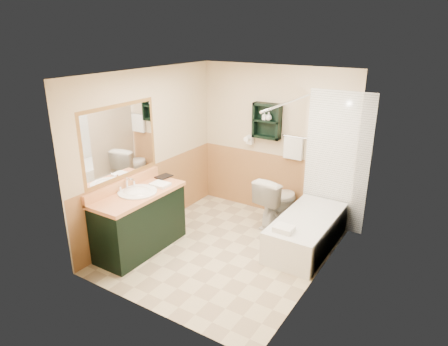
% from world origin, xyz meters
% --- Properties ---
extents(floor, '(3.00, 3.00, 0.00)m').
position_xyz_m(floor, '(0.00, 0.00, 0.00)').
color(floor, beige).
rests_on(floor, ground).
extents(back_wall, '(2.60, 0.04, 2.40)m').
position_xyz_m(back_wall, '(0.00, 1.52, 1.20)').
color(back_wall, beige).
rests_on(back_wall, ground).
extents(left_wall, '(0.04, 3.00, 2.40)m').
position_xyz_m(left_wall, '(-1.32, 0.00, 1.20)').
color(left_wall, beige).
rests_on(left_wall, ground).
extents(right_wall, '(0.04, 3.00, 2.40)m').
position_xyz_m(right_wall, '(1.32, 0.00, 1.20)').
color(right_wall, beige).
rests_on(right_wall, ground).
extents(ceiling, '(2.60, 3.00, 0.04)m').
position_xyz_m(ceiling, '(0.00, 0.00, 2.42)').
color(ceiling, white).
rests_on(ceiling, back_wall).
extents(wainscot_left, '(2.98, 2.98, 1.00)m').
position_xyz_m(wainscot_left, '(-1.29, 0.00, 0.50)').
color(wainscot_left, '#BF7F4D').
rests_on(wainscot_left, left_wall).
extents(wainscot_back, '(2.58, 2.58, 1.00)m').
position_xyz_m(wainscot_back, '(0.00, 1.49, 0.50)').
color(wainscot_back, '#BF7F4D').
rests_on(wainscot_back, back_wall).
extents(mirror_frame, '(1.30, 1.30, 1.00)m').
position_xyz_m(mirror_frame, '(-1.27, -0.55, 1.50)').
color(mirror_frame, brown).
rests_on(mirror_frame, left_wall).
extents(mirror_glass, '(1.20, 1.20, 0.90)m').
position_xyz_m(mirror_glass, '(-1.27, -0.55, 1.50)').
color(mirror_glass, white).
rests_on(mirror_glass, left_wall).
extents(tile_right, '(1.50, 1.50, 2.10)m').
position_xyz_m(tile_right, '(1.28, 0.75, 1.05)').
color(tile_right, white).
rests_on(tile_right, right_wall).
extents(tile_back, '(0.95, 0.95, 2.10)m').
position_xyz_m(tile_back, '(1.03, 1.48, 1.05)').
color(tile_back, white).
rests_on(tile_back, back_wall).
extents(tile_accent, '(1.50, 1.50, 0.10)m').
position_xyz_m(tile_accent, '(1.27, 0.75, 1.90)').
color(tile_accent, '#12402A').
rests_on(tile_accent, right_wall).
extents(wall_shelf, '(0.45, 0.15, 0.55)m').
position_xyz_m(wall_shelf, '(-0.10, 1.41, 1.55)').
color(wall_shelf, black).
rests_on(wall_shelf, back_wall).
extents(hair_dryer, '(0.10, 0.24, 0.18)m').
position_xyz_m(hair_dryer, '(-0.40, 1.43, 1.20)').
color(hair_dryer, white).
rests_on(hair_dryer, back_wall).
extents(towel_bar, '(0.40, 0.06, 0.40)m').
position_xyz_m(towel_bar, '(0.35, 1.45, 1.35)').
color(towel_bar, silver).
rests_on(towel_bar, back_wall).
extents(curtain_rod, '(0.03, 1.60, 0.03)m').
position_xyz_m(curtain_rod, '(0.53, 0.75, 2.00)').
color(curtain_rod, silver).
rests_on(curtain_rod, back_wall).
extents(shower_curtain, '(1.05, 1.05, 1.70)m').
position_xyz_m(shower_curtain, '(0.53, 0.92, 1.15)').
color(shower_curtain, '#C2B193').
rests_on(shower_curtain, curtain_rod).
extents(vanity, '(0.59, 1.34, 0.85)m').
position_xyz_m(vanity, '(-0.99, -0.58, 0.42)').
color(vanity, black).
rests_on(vanity, ground).
extents(bathtub, '(0.69, 1.50, 0.46)m').
position_xyz_m(bathtub, '(0.93, 0.69, 0.23)').
color(bathtub, white).
rests_on(bathtub, ground).
extents(toilet, '(0.56, 0.85, 0.78)m').
position_xyz_m(toilet, '(0.28, 1.11, 0.39)').
color(toilet, white).
rests_on(toilet, ground).
extents(counter_towel, '(0.25, 0.20, 0.04)m').
position_xyz_m(counter_towel, '(-0.89, -0.24, 0.87)').
color(counter_towel, silver).
rests_on(counter_towel, vanity).
extents(vanity_book, '(0.18, 0.05, 0.23)m').
position_xyz_m(vanity_book, '(-1.16, 0.06, 0.97)').
color(vanity_book, black).
rests_on(vanity_book, vanity).
extents(tub_towel, '(0.24, 0.20, 0.07)m').
position_xyz_m(tub_towel, '(0.81, 0.15, 0.50)').
color(tub_towel, silver).
rests_on(tub_towel, bathtub).
extents(soap_bottle_a, '(0.06, 0.12, 0.05)m').
position_xyz_m(soap_bottle_a, '(-0.14, 1.40, 1.59)').
color(soap_bottle_a, white).
rests_on(soap_bottle_a, wall_shelf).
extents(soap_bottle_b, '(0.14, 0.16, 0.10)m').
position_xyz_m(soap_bottle_b, '(-0.07, 1.40, 1.62)').
color(soap_bottle_b, white).
rests_on(soap_bottle_b, wall_shelf).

